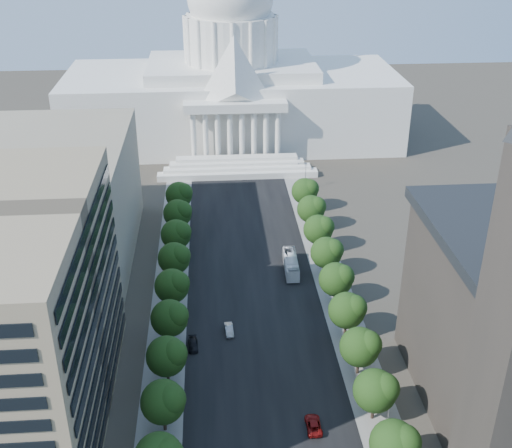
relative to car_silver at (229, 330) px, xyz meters
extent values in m
cube|color=black|center=(6.04, 27.40, -0.77)|extent=(30.00, 260.00, 0.01)
cube|color=gray|center=(-12.96, 27.40, -0.77)|extent=(8.00, 260.00, 0.02)
cube|color=gray|center=(25.04, 27.40, -0.77)|extent=(8.00, 260.00, 0.02)
cube|color=white|center=(6.04, 122.40, 11.73)|extent=(120.00, 50.00, 25.00)
cube|color=white|center=(6.04, 122.40, 26.23)|extent=(60.00, 40.00, 4.00)
cube|color=white|center=(6.04, 95.40, 19.73)|extent=(34.00, 8.00, 3.00)
cylinder|color=white|center=(6.04, 122.40, 36.23)|extent=(32.00, 32.00, 16.00)
cube|color=gray|center=(-41.96, 37.40, 14.23)|extent=(38.00, 52.00, 30.00)
cylinder|color=#33261C|center=(-11.96, -26.60, 0.70)|extent=(0.56, 0.56, 2.94)
sphere|color=black|center=(-11.96, -26.60, 5.40)|extent=(7.60, 7.60, 7.60)
sphere|color=black|center=(-10.63, -27.36, 6.54)|extent=(5.32, 5.32, 5.32)
cylinder|color=#33261C|center=(-11.96, -14.60, 0.70)|extent=(0.56, 0.56, 2.94)
sphere|color=black|center=(-11.96, -14.60, 5.40)|extent=(7.60, 7.60, 7.60)
sphere|color=black|center=(-10.63, -15.36, 6.54)|extent=(5.32, 5.32, 5.32)
cylinder|color=#33261C|center=(-11.96, -2.60, 0.70)|extent=(0.56, 0.56, 2.94)
sphere|color=black|center=(-11.96, -2.60, 5.40)|extent=(7.60, 7.60, 7.60)
sphere|color=black|center=(-10.63, -3.36, 6.54)|extent=(5.32, 5.32, 5.32)
cylinder|color=#33261C|center=(-11.96, 9.40, 0.70)|extent=(0.56, 0.56, 2.94)
sphere|color=black|center=(-11.96, 9.40, 5.40)|extent=(7.60, 7.60, 7.60)
sphere|color=black|center=(-10.63, 8.64, 6.54)|extent=(5.32, 5.32, 5.32)
cylinder|color=#33261C|center=(-11.96, 21.40, 0.70)|extent=(0.56, 0.56, 2.94)
sphere|color=black|center=(-11.96, 21.40, 5.40)|extent=(7.60, 7.60, 7.60)
sphere|color=black|center=(-10.63, 20.64, 6.54)|extent=(5.32, 5.32, 5.32)
cylinder|color=#33261C|center=(-11.96, 33.40, 0.70)|extent=(0.56, 0.56, 2.94)
sphere|color=black|center=(-11.96, 33.40, 5.40)|extent=(7.60, 7.60, 7.60)
sphere|color=black|center=(-10.63, 32.64, 6.54)|extent=(5.32, 5.32, 5.32)
cylinder|color=#33261C|center=(-11.96, 45.40, 0.70)|extent=(0.56, 0.56, 2.94)
sphere|color=black|center=(-11.96, 45.40, 5.40)|extent=(7.60, 7.60, 7.60)
sphere|color=black|center=(-10.63, 44.64, 6.54)|extent=(5.32, 5.32, 5.32)
cylinder|color=#33261C|center=(-11.96, 57.40, 0.70)|extent=(0.56, 0.56, 2.94)
sphere|color=black|center=(-11.96, 57.40, 5.40)|extent=(7.60, 7.60, 7.60)
sphere|color=black|center=(-10.63, 56.64, 6.54)|extent=(5.32, 5.32, 5.32)
sphere|color=black|center=(24.04, -38.60, 5.40)|extent=(7.60, 7.60, 7.60)
sphere|color=black|center=(25.37, -39.36, 6.54)|extent=(5.32, 5.32, 5.32)
cylinder|color=#33261C|center=(24.04, -26.60, 0.70)|extent=(0.56, 0.56, 2.94)
sphere|color=black|center=(24.04, -26.60, 5.40)|extent=(7.60, 7.60, 7.60)
sphere|color=black|center=(25.37, -27.36, 6.54)|extent=(5.32, 5.32, 5.32)
cylinder|color=#33261C|center=(24.04, -14.60, 0.70)|extent=(0.56, 0.56, 2.94)
sphere|color=black|center=(24.04, -14.60, 5.40)|extent=(7.60, 7.60, 7.60)
sphere|color=black|center=(25.37, -15.36, 6.54)|extent=(5.32, 5.32, 5.32)
cylinder|color=#33261C|center=(24.04, -2.60, 0.70)|extent=(0.56, 0.56, 2.94)
sphere|color=black|center=(24.04, -2.60, 5.40)|extent=(7.60, 7.60, 7.60)
sphere|color=black|center=(25.37, -3.36, 6.54)|extent=(5.32, 5.32, 5.32)
cylinder|color=#33261C|center=(24.04, 9.40, 0.70)|extent=(0.56, 0.56, 2.94)
sphere|color=black|center=(24.04, 9.40, 5.40)|extent=(7.60, 7.60, 7.60)
sphere|color=black|center=(25.37, 8.64, 6.54)|extent=(5.32, 5.32, 5.32)
cylinder|color=#33261C|center=(24.04, 21.40, 0.70)|extent=(0.56, 0.56, 2.94)
sphere|color=black|center=(24.04, 21.40, 5.40)|extent=(7.60, 7.60, 7.60)
sphere|color=black|center=(25.37, 20.64, 6.54)|extent=(5.32, 5.32, 5.32)
cylinder|color=#33261C|center=(24.04, 33.40, 0.70)|extent=(0.56, 0.56, 2.94)
sphere|color=black|center=(24.04, 33.40, 5.40)|extent=(7.60, 7.60, 7.60)
sphere|color=black|center=(25.37, 32.64, 6.54)|extent=(5.32, 5.32, 5.32)
cylinder|color=#33261C|center=(24.04, 45.40, 0.70)|extent=(0.56, 0.56, 2.94)
sphere|color=black|center=(24.04, 45.40, 5.40)|extent=(7.60, 7.60, 7.60)
sphere|color=black|center=(25.37, 44.64, 6.54)|extent=(5.32, 5.32, 5.32)
cylinder|color=#33261C|center=(24.04, 57.40, 0.70)|extent=(0.56, 0.56, 2.94)
sphere|color=black|center=(24.04, 57.40, 5.40)|extent=(7.60, 7.60, 7.60)
sphere|color=black|center=(25.37, 56.64, 6.54)|extent=(5.32, 5.32, 5.32)
cylinder|color=gray|center=(26.54, -27.60, 3.73)|extent=(0.18, 0.18, 9.00)
cylinder|color=gray|center=(25.34, -27.60, 8.03)|extent=(2.40, 0.14, 0.14)
sphere|color=gray|center=(24.24, -27.60, 7.93)|extent=(0.44, 0.44, 0.44)
cylinder|color=gray|center=(26.54, -2.60, 3.73)|extent=(0.18, 0.18, 9.00)
cylinder|color=gray|center=(25.34, -2.60, 8.03)|extent=(2.40, 0.14, 0.14)
sphere|color=gray|center=(24.24, -2.60, 7.93)|extent=(0.44, 0.44, 0.44)
cylinder|color=gray|center=(26.54, 22.40, 3.73)|extent=(0.18, 0.18, 9.00)
cylinder|color=gray|center=(25.34, 22.40, 8.03)|extent=(2.40, 0.14, 0.14)
sphere|color=gray|center=(24.24, 22.40, 7.93)|extent=(0.44, 0.44, 0.44)
cylinder|color=gray|center=(26.54, 47.40, 3.73)|extent=(0.18, 0.18, 9.00)
cylinder|color=gray|center=(25.34, 47.40, 8.03)|extent=(2.40, 0.14, 0.14)
sphere|color=gray|center=(24.24, 47.40, 7.93)|extent=(0.44, 0.44, 0.44)
cylinder|color=gray|center=(26.54, 72.40, 3.73)|extent=(0.18, 0.18, 9.00)
cylinder|color=gray|center=(25.34, 72.40, 8.03)|extent=(2.40, 0.14, 0.14)
sphere|color=gray|center=(24.24, 72.40, 7.93)|extent=(0.44, 0.44, 0.44)
imported|color=#96989D|center=(0.00, 0.00, 0.00)|extent=(2.01, 4.79, 1.54)
imported|color=maroon|center=(13.40, -28.23, 0.00)|extent=(2.55, 5.52, 1.53)
imported|color=black|center=(-7.46, -4.39, -0.07)|extent=(2.20, 4.90, 1.40)
imported|color=white|center=(15.99, 24.08, 1.06)|extent=(3.48, 13.23, 3.66)
camera|label=1|loc=(-2.63, -109.46, 80.43)|focal=45.00mm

